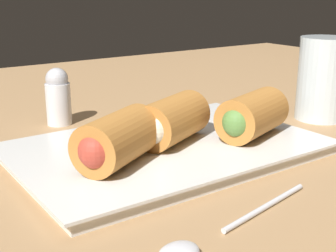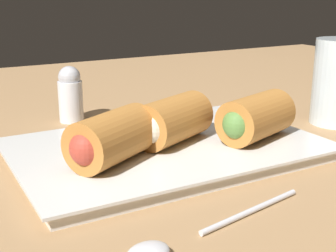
{
  "view_description": "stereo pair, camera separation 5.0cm",
  "coord_description": "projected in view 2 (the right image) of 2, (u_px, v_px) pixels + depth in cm",
  "views": [
    {
      "loc": [
        -27.67,
        -40.81,
        20.41
      ],
      "look_at": [
        0.56,
        -0.3,
        5.56
      ],
      "focal_mm": 50.0,
      "sensor_mm": 36.0,
      "label": 1
    },
    {
      "loc": [
        -23.38,
        -43.48,
        20.41
      ],
      "look_at": [
        0.56,
        -0.3,
        5.56
      ],
      "focal_mm": 50.0,
      "sensor_mm": 36.0,
      "label": 2
    }
  ],
  "objects": [
    {
      "name": "roll_front_right",
      "position": [
        254.0,
        118.0,
        0.53
      ],
      "size": [
        10.28,
        7.75,
        5.14
      ],
      "color": "#B77533",
      "rests_on": "serving_plate"
    },
    {
      "name": "spoon",
      "position": [
        176.0,
        242.0,
        0.34
      ],
      "size": [
        18.62,
        4.99,
        1.16
      ],
      "color": "silver",
      "rests_on": "table_surface"
    },
    {
      "name": "roll_front_left",
      "position": [
        109.0,
        139.0,
        0.46
      ],
      "size": [
        10.36,
        8.89,
        5.14
      ],
      "color": "#B77533",
      "rests_on": "serving_plate"
    },
    {
      "name": "table_surface",
      "position": [
        162.0,
        165.0,
        0.53
      ],
      "size": [
        180.0,
        140.0,
        2.0
      ],
      "color": "#A87F54",
      "rests_on": "ground"
    },
    {
      "name": "roll_back_left",
      "position": [
        171.0,
        121.0,
        0.51
      ],
      "size": [
        10.32,
        8.41,
        5.14
      ],
      "color": "#B77533",
      "rests_on": "serving_plate"
    },
    {
      "name": "salt_shaker",
      "position": [
        70.0,
        94.0,
        0.65
      ],
      "size": [
        3.4,
        3.4,
        7.85
      ],
      "color": "silver",
      "rests_on": "table_surface"
    },
    {
      "name": "serving_plate",
      "position": [
        168.0,
        150.0,
        0.52
      ],
      "size": [
        33.7,
        22.18,
        1.5
      ],
      "color": "silver",
      "rests_on": "table_surface"
    }
  ]
}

